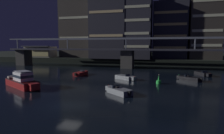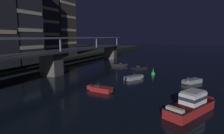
{
  "view_description": "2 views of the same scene",
  "coord_description": "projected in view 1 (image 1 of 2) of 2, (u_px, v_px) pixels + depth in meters",
  "views": [
    {
      "loc": [
        10.56,
        -20.2,
        7.07
      ],
      "look_at": [
        0.61,
        17.8,
        2.66
      ],
      "focal_mm": 30.87,
      "sensor_mm": 36.0,
      "label": 1
    },
    {
      "loc": [
        -37.36,
        7.85,
        9.55
      ],
      "look_at": [
        2.34,
        23.99,
        2.66
      ],
      "focal_mm": 30.39,
      "sensor_mm": 36.0,
      "label": 2
    }
  ],
  "objects": [
    {
      "name": "tower_west_low",
      "position": [
        81.0,
        10.0,
        81.71
      ],
      "size": [
        13.97,
        13.94,
        39.99
      ],
      "color": "#38332D",
      "rests_on": "far_riverbank"
    },
    {
      "name": "speedboat_near_right",
      "position": [
        125.0,
        77.0,
        40.34
      ],
      "size": [
        4.84,
        3.67,
        1.16
      ],
      "color": "gray",
      "rests_on": "ground"
    },
    {
      "name": "waterfront_pavilion",
      "position": [
        40.0,
        52.0,
        81.46
      ],
      "size": [
        12.4,
        7.4,
        4.7
      ],
      "color": "#B2AD9E",
      "rests_on": "far_riverbank"
    },
    {
      "name": "tower_west_tall",
      "position": [
        111.0,
        3.0,
        73.97
      ],
      "size": [
        13.48,
        13.66,
        42.52
      ],
      "color": "#282833",
      "rests_on": "far_riverbank"
    },
    {
      "name": "tower_east_low",
      "position": [
        203.0,
        25.0,
        70.26
      ],
      "size": [
        10.38,
        13.45,
        25.14
      ],
      "color": "#38332D",
      "rests_on": "far_riverbank"
    },
    {
      "name": "speedboat_mid_center",
      "position": [
        81.0,
        73.0,
        45.93
      ],
      "size": [
        2.29,
        5.23,
        1.16
      ],
      "color": "maroon",
      "rests_on": "ground"
    },
    {
      "name": "tower_central",
      "position": [
        136.0,
        28.0,
        71.57
      ],
      "size": [
        11.03,
        11.51,
        23.13
      ],
      "color": "#282833",
      "rests_on": "far_riverbank"
    },
    {
      "name": "tower_east_tall",
      "position": [
        169.0,
        31.0,
        72.85
      ],
      "size": [
        11.91,
        12.74,
        20.94
      ],
      "color": "#282833",
      "rests_on": "far_riverbank"
    },
    {
      "name": "far_riverbank",
      "position": [
        143.0,
        56.0,
        106.59
      ],
      "size": [
        240.0,
        80.0,
        2.2
      ],
      "primitive_type": "cube",
      "color": "black",
      "rests_on": "ground"
    },
    {
      "name": "cabin_cruiser_near_left",
      "position": [
        23.0,
        81.0,
        32.75
      ],
      "size": [
        9.02,
        6.2,
        2.79
      ],
      "color": "maroon",
      "rests_on": "ground"
    },
    {
      "name": "speedboat_near_center",
      "position": [
        189.0,
        79.0,
        38.87
      ],
      "size": [
        4.7,
        3.98,
        1.16
      ],
      "color": "black",
      "rests_on": "ground"
    },
    {
      "name": "channel_buoy",
      "position": [
        159.0,
        81.0,
        35.58
      ],
      "size": [
        0.9,
        0.9,
        1.76
      ],
      "color": "green",
      "rests_on": "ground"
    },
    {
      "name": "speedboat_mid_left",
      "position": [
        119.0,
        91.0,
        28.32
      ],
      "size": [
        4.66,
        4.04,
        1.16
      ],
      "color": "gray",
      "rests_on": "ground"
    },
    {
      "name": "river_bridge",
      "position": [
        127.0,
        54.0,
        60.07
      ],
      "size": [
        82.15,
        6.4,
        9.38
      ],
      "color": "#4C4944",
      "rests_on": "ground"
    },
    {
      "name": "speedboat_mid_right",
      "position": [
        203.0,
        74.0,
        45.3
      ],
      "size": [
        3.29,
        4.99,
        1.16
      ],
      "color": "black",
      "rests_on": "ground"
    },
    {
      "name": "ground_plane",
      "position": [
        69.0,
        105.0,
        22.87
      ],
      "size": [
        400.0,
        400.0,
        0.0
      ],
      "primitive_type": "plane",
      "color": "black"
    }
  ]
}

